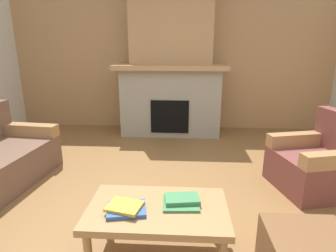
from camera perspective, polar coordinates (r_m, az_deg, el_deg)
The scene contains 7 objects.
ground at distance 2.80m, azimuth -2.30°, elevation -17.23°, with size 9.00×9.00×0.00m, color brown.
wall_back_wood_panel at distance 5.33m, azimuth 0.84°, elevation 14.12°, with size 6.00×0.12×2.70m, color tan.
fireplace at distance 4.97m, azimuth 0.62°, elevation 11.82°, with size 1.90×0.82×2.70m.
armchair at distance 3.49m, azimuth 28.31°, elevation -6.80°, with size 0.92×0.92×0.85m.
coffee_table at distance 2.10m, azimuth -2.15°, elevation -17.43°, with size 1.00×0.60×0.43m.
book_stack_near_edge at distance 2.03m, azimuth -8.63°, elevation -16.28°, with size 0.30×0.25×0.05m.
book_stack_center at distance 2.10m, azimuth 2.77°, elevation -15.04°, with size 0.28×0.23×0.05m.
Camera 1 is at (0.25, -2.32, 1.54)m, focal length 29.82 mm.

